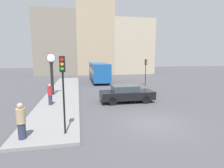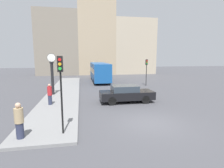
% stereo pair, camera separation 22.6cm
% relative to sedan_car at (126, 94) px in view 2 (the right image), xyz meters
% --- Properties ---
extents(ground_plane, '(120.00, 120.00, 0.00)m').
position_rel_sedan_car_xyz_m(ground_plane, '(0.15, -5.14, -0.77)').
color(ground_plane, '#47474C').
extents(sidewalk_corner, '(3.35, 25.41, 0.16)m').
position_rel_sedan_car_xyz_m(sidewalk_corner, '(-5.83, 5.56, -0.69)').
color(sidewalk_corner, gray).
rests_on(sidewalk_corner, ground_plane).
extents(building_row, '(27.04, 5.00, 17.35)m').
position_rel_sedan_car_xyz_m(building_row, '(-0.13, 26.67, 6.65)').
color(building_row, gray).
rests_on(building_row, ground_plane).
extents(sedan_car, '(4.72, 1.88, 1.51)m').
position_rel_sedan_car_xyz_m(sedan_car, '(0.00, 0.00, 0.00)').
color(sedan_car, black).
rests_on(sedan_car, ground_plane).
extents(bus_distant, '(2.50, 9.86, 2.99)m').
position_rel_sedan_car_xyz_m(bus_distant, '(-0.87, 13.88, 0.93)').
color(bus_distant, '#195199').
rests_on(bus_distant, ground_plane).
extents(traffic_light_near, '(0.26, 0.24, 3.87)m').
position_rel_sedan_car_xyz_m(traffic_light_near, '(-4.88, -6.05, 2.15)').
color(traffic_light_near, black).
rests_on(traffic_light_near, sidewalk_corner).
extents(traffic_light_far, '(0.26, 0.24, 3.67)m').
position_rel_sedan_car_xyz_m(traffic_light_far, '(5.07, 8.29, 1.86)').
color(traffic_light_far, black).
rests_on(traffic_light_far, ground_plane).
extents(street_clock, '(0.86, 0.36, 4.18)m').
position_rel_sedan_car_xyz_m(street_clock, '(-6.78, 3.75, 1.51)').
color(street_clock, black).
rests_on(street_clock, sidewalk_corner).
extents(pedestrian_red_top, '(0.36, 0.36, 1.70)m').
position_rel_sedan_car_xyz_m(pedestrian_red_top, '(-6.42, -0.28, 0.23)').
color(pedestrian_red_top, '#2D334C').
rests_on(pedestrian_red_top, sidewalk_corner).
extents(pedestrian_tan_coat, '(0.41, 0.41, 1.74)m').
position_rel_sedan_car_xyz_m(pedestrian_tan_coat, '(-6.82, -6.25, 0.25)').
color(pedestrian_tan_coat, '#2D334C').
rests_on(pedestrian_tan_coat, sidewalk_corner).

